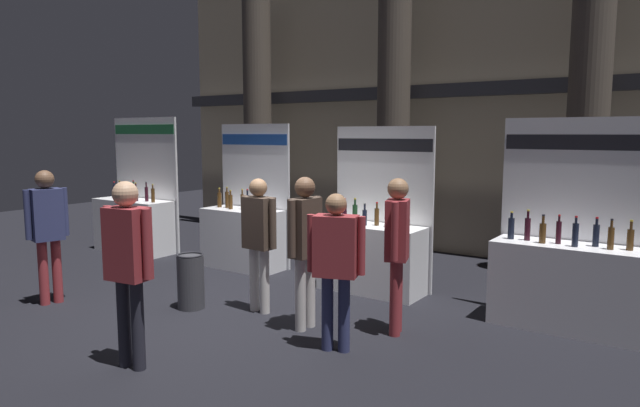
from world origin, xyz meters
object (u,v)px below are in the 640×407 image
exhibitor_booth_0 (135,219)px  visitor_2 (397,242)px  visitor_3 (336,257)px  exhibitor_booth_1 (244,232)px  exhibitor_booth_3 (567,276)px  visitor_4 (128,256)px  visitor_0 (305,239)px  visitor_5 (47,224)px  trash_bin (191,281)px  visitor_1 (259,233)px  exhibitor_booth_2 (373,250)px

exhibitor_booth_0 → visitor_2: size_ratio=1.44×
visitor_2 → visitor_3: visitor_2 is taller
exhibitor_booth_1 → exhibitor_booth_3: 5.11m
visitor_4 → exhibitor_booth_1: bearing=109.0°
exhibitor_booth_3 → visitor_4: 4.86m
visitor_0 → visitor_4: 1.99m
visitor_5 → visitor_4: bearing=-90.4°
trash_bin → visitor_4: (0.94, -1.63, 0.75)m
visitor_1 → visitor_5: size_ratio=0.96×
exhibitor_booth_1 → visitor_1: bearing=-43.5°
exhibitor_booth_1 → visitor_3: bearing=-34.1°
visitor_2 → visitor_4: visitor_4 is taller
visitor_0 → visitor_3: size_ratio=1.07×
trash_bin → visitor_1: size_ratio=0.42×
visitor_1 → trash_bin: bearing=29.3°
exhibitor_booth_2 → exhibitor_booth_1: bearing=179.4°
visitor_1 → visitor_4: size_ratio=0.94×
visitor_1 → visitor_4: visitor_4 is taller
exhibitor_booth_0 → visitor_4: size_ratio=1.41×
exhibitor_booth_0 → visitor_1: size_ratio=1.50×
exhibitor_booth_0 → visitor_3: size_ratio=1.55×
exhibitor_booth_0 → exhibitor_booth_2: (5.12, 0.17, -0.03)m
exhibitor_booth_2 → visitor_2: (1.07, -1.37, 0.46)m
exhibitor_booth_1 → trash_bin: (0.94, -2.07, -0.25)m
exhibitor_booth_2 → visitor_4: bearing=-99.5°
exhibitor_booth_3 → visitor_3: (-1.83, -2.12, 0.39)m
exhibitor_booth_3 → visitor_0: (-2.49, -1.75, 0.45)m
exhibitor_booth_2 → visitor_2: 1.80m
visitor_0 → exhibitor_booth_2: bearing=-174.9°
visitor_2 → visitor_5: (-4.33, -1.59, 0.02)m
visitor_0 → visitor_4: visitor_4 is taller
visitor_1 → visitor_4: 2.03m
trash_bin → exhibitor_booth_2: bearing=52.7°
exhibitor_booth_2 → visitor_1: exhibitor_booth_2 is taller
visitor_4 → visitor_5: bearing=157.0°
exhibitor_booth_3 → visitor_2: bearing=-140.0°
exhibitor_booth_0 → exhibitor_booth_1: bearing=4.3°
trash_bin → visitor_3: visitor_3 is taller
exhibitor_booth_0 → visitor_1: bearing=-18.6°
visitor_2 → visitor_4: (-1.68, -2.30, 0.05)m
exhibitor_booth_2 → visitor_1: bearing=-113.6°
exhibitor_booth_3 → visitor_2: (-1.55, -1.30, 0.44)m
exhibitor_booth_1 → visitor_2: bearing=-21.5°
visitor_1 → visitor_4: bearing=97.1°
exhibitor_booth_1 → exhibitor_booth_3: size_ratio=0.99×
visitor_2 → visitor_3: 0.87m
visitor_4 → visitor_2: bearing=45.9°
visitor_3 → visitor_4: size_ratio=0.91×
visitor_5 → trash_bin: bearing=-47.0°
exhibitor_booth_0 → visitor_5: bearing=-56.3°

